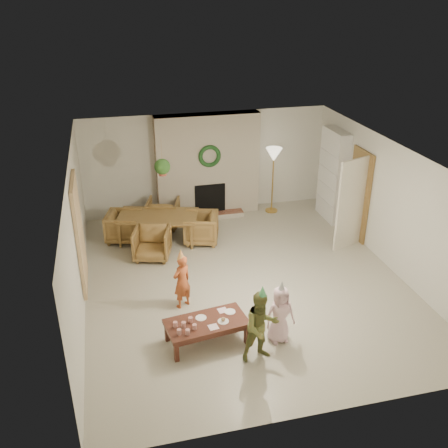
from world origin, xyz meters
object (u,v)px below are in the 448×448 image
object	(u,v)px
child_plaid	(261,327)
child_pink	(280,315)
dining_chair_near	(152,243)
dining_table	(158,228)
child_red	(182,282)
dining_chair_left	(124,227)
dining_chair_far	(163,213)
dining_chair_right	(201,228)
coffee_table_top	(206,323)

from	to	relation	value
child_plaid	child_pink	size ratio (longest dim) A/B	1.19
dining_chair_near	dining_table	bearing A→B (deg)	90.00
child_red	child_plaid	size ratio (longest dim) A/B	0.87
dining_table	dining_chair_left	size ratio (longest dim) A/B	2.34
dining_chair_near	dining_chair_far	xyz separation A→B (m)	(0.42, 1.47, 0.00)
dining_chair_left	dining_chair_right	bearing A→B (deg)	-90.00
dining_chair_near	child_pink	bearing A→B (deg)	-46.33
dining_table	dining_chair_left	bearing A→B (deg)	180.00
dining_chair_left	dining_chair_near	bearing A→B (deg)	-135.00
child_pink	dining_chair_right	bearing A→B (deg)	94.79
dining_chair_near	coffee_table_top	bearing A→B (deg)	-63.77
dining_chair_left	child_red	distance (m)	2.97
dining_table	child_pink	bearing A→B (deg)	-53.55
dining_table	coffee_table_top	xyz separation A→B (m)	(0.32, -3.70, 0.06)
dining_chair_left	coffee_table_top	distance (m)	4.06
dining_chair_left	child_pink	xyz separation A→B (m)	(2.20, -4.15, 0.15)
dining_chair_right	dining_chair_near	bearing A→B (deg)	-51.34
dining_table	child_pink	size ratio (longest dim) A/B	1.77
dining_chair_far	coffee_table_top	distance (m)	4.44
dining_chair_right	child_red	world-z (taller)	child_red
dining_chair_near	child_red	xyz separation A→B (m)	(0.32, -1.89, 0.17)
coffee_table_top	child_red	size ratio (longest dim) A/B	1.26
child_plaid	dining_chair_far	bearing A→B (deg)	92.58
dining_chair_right	child_plaid	distance (m)	4.02
dining_table	dining_chair_far	xyz separation A→B (m)	(0.21, 0.73, 0.03)
child_plaid	dining_chair_left	bearing A→B (deg)	104.77
dining_table	child_plaid	bearing A→B (deg)	-60.24
dining_chair_far	child_pink	world-z (taller)	child_pink
dining_chair_far	dining_chair_near	bearing A→B (deg)	90.00
dining_chair_right	child_pink	world-z (taller)	child_pink
child_red	child_pink	size ratio (longest dim) A/B	1.03
dining_chair_near	dining_chair_right	size ratio (longest dim) A/B	1.00
dining_chair_near	coffee_table_top	world-z (taller)	dining_chair_near
coffee_table_top	child_pink	xyz separation A→B (m)	(1.14, -0.23, 0.13)
dining_chair_far	dining_chair_right	bearing A→B (deg)	141.34
dining_chair_right	child_pink	distance (m)	3.71
dining_chair_right	child_red	size ratio (longest dim) A/B	0.73
dining_chair_near	dining_chair_left	world-z (taller)	same
dining_chair_near	child_red	world-z (taller)	child_red
dining_chair_near	child_red	size ratio (longest dim) A/B	0.73
dining_chair_right	child_pink	size ratio (longest dim) A/B	0.76
dining_chair_far	child_pink	size ratio (longest dim) A/B	0.76
dining_chair_left	dining_chair_right	xyz separation A→B (m)	(1.65, -0.48, 0.00)
dining_chair_near	child_red	distance (m)	1.93
dining_table	child_red	world-z (taller)	child_red
dining_chair_near	coffee_table_top	xyz separation A→B (m)	(0.53, -2.97, 0.03)
dining_chair_far	coffee_table_top	world-z (taller)	dining_chair_far
child_plaid	child_pink	bearing A→B (deg)	31.79
dining_chair_right	child_red	xyz separation A→B (m)	(-0.81, -2.36, 0.17)
dining_chair_far	child_plaid	distance (m)	5.08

